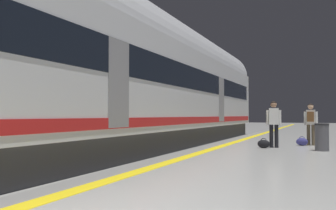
{
  "coord_description": "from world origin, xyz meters",
  "views": [
    {
      "loc": [
        2.57,
        -1.0,
        1.18
      ],
      "look_at": [
        -0.24,
        5.7,
        1.38
      ],
      "focal_mm": 39.57,
      "sensor_mm": 36.0,
      "label": 1
    }
  ],
  "objects_px": {
    "passenger_near": "(311,121)",
    "passenger_mid": "(274,121)",
    "duffel_bag_mid": "(264,144)",
    "high_speed_train": "(144,77)",
    "waste_bin": "(322,137)",
    "duffel_bag_near": "(302,142)"
  },
  "relations": [
    {
      "from": "duffel_bag_mid",
      "to": "waste_bin",
      "type": "xyz_separation_m",
      "value": [
        1.94,
        -0.34,
        0.3
      ]
    },
    {
      "from": "duffel_bag_near",
      "to": "waste_bin",
      "type": "relative_size",
      "value": 0.48
    },
    {
      "from": "high_speed_train",
      "to": "duffel_bag_mid",
      "type": "height_order",
      "value": "high_speed_train"
    },
    {
      "from": "duffel_bag_near",
      "to": "waste_bin",
      "type": "height_order",
      "value": "waste_bin"
    },
    {
      "from": "high_speed_train",
      "to": "waste_bin",
      "type": "distance_m",
      "value": 6.31
    },
    {
      "from": "high_speed_train",
      "to": "passenger_near",
      "type": "distance_m",
      "value": 6.85
    },
    {
      "from": "high_speed_train",
      "to": "duffel_bag_near",
      "type": "bearing_deg",
      "value": 37.67
    },
    {
      "from": "duffel_bag_mid",
      "to": "passenger_mid",
      "type": "bearing_deg",
      "value": 45.74
    },
    {
      "from": "passenger_near",
      "to": "duffel_bag_near",
      "type": "relative_size",
      "value": 3.73
    },
    {
      "from": "high_speed_train",
      "to": "passenger_mid",
      "type": "bearing_deg",
      "value": 31.21
    },
    {
      "from": "waste_bin",
      "to": "duffel_bag_near",
      "type": "bearing_deg",
      "value": 109.57
    },
    {
      "from": "passenger_near",
      "to": "passenger_mid",
      "type": "xyz_separation_m",
      "value": [
        -1.21,
        -1.61,
        0.01
      ]
    },
    {
      "from": "duffel_bag_near",
      "to": "duffel_bag_mid",
      "type": "relative_size",
      "value": 1.0
    },
    {
      "from": "high_speed_train",
      "to": "duffel_bag_near",
      "type": "height_order",
      "value": "high_speed_train"
    },
    {
      "from": "passenger_mid",
      "to": "waste_bin",
      "type": "relative_size",
      "value": 1.86
    },
    {
      "from": "duffel_bag_mid",
      "to": "waste_bin",
      "type": "distance_m",
      "value": 1.99
    },
    {
      "from": "high_speed_train",
      "to": "duffel_bag_mid",
      "type": "xyz_separation_m",
      "value": [
        3.75,
        2.14,
        -2.35
      ]
    },
    {
      "from": "passenger_mid",
      "to": "duffel_bag_mid",
      "type": "xyz_separation_m",
      "value": [
        -0.32,
        -0.33,
        -0.83
      ]
    },
    {
      "from": "duffel_bag_near",
      "to": "duffel_bag_mid",
      "type": "distance_m",
      "value": 2.08
    },
    {
      "from": "high_speed_train",
      "to": "passenger_near",
      "type": "bearing_deg",
      "value": 37.66
    },
    {
      "from": "passenger_near",
      "to": "passenger_mid",
      "type": "relative_size",
      "value": 0.97
    },
    {
      "from": "passenger_mid",
      "to": "high_speed_train",
      "type": "bearing_deg",
      "value": -148.79
    }
  ]
}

